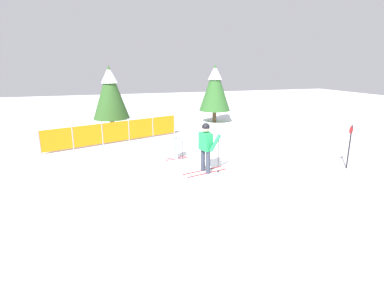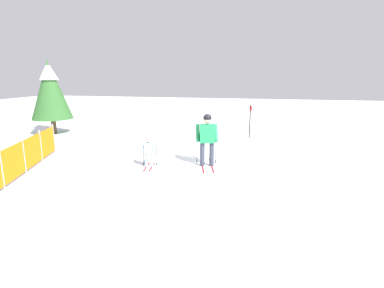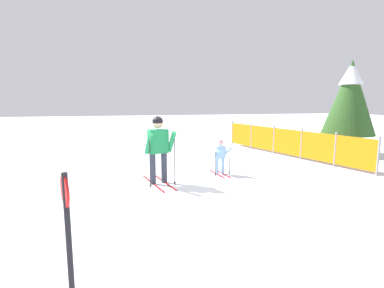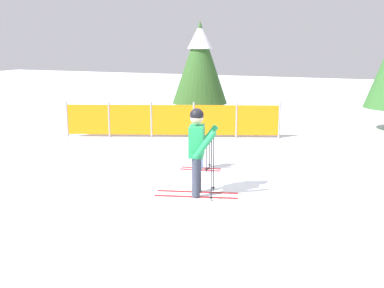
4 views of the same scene
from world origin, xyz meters
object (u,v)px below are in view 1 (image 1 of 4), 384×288
Objects in this scene: safety_fence at (116,132)px; conifer_near at (110,91)px; conifer_far at (215,87)px; skier_adult at (206,143)px; skier_child at (176,144)px; trail_marker at (350,142)px.

safety_fence is 1.74× the size of conifer_near.
conifer_far reaches higher than safety_fence.
skier_adult is 1.70× the size of skier_child.
trail_marker is at bearing -28.02° from skier_adult.
safety_fence is (-2.67, 5.01, -0.47)m from skier_adult.
skier_adult is at bearing -81.97° from skier_child.
safety_fence is at bearing -150.72° from conifer_far.
safety_fence is 1.71× the size of conifer_far.
skier_adult is at bearing -113.48° from conifer_far.
skier_child is 0.16× the size of safety_fence.
conifer_near is at bearing 100.67° from skier_child.
conifer_far is at bearing 48.04° from skier_child.
skier_adult reaches higher than skier_child.
skier_child is at bearing -122.35° from conifer_far.
safety_fence is at bearing 140.81° from trail_marker.
skier_child is at bearing 151.53° from trail_marker.
conifer_near is 2.29× the size of trail_marker.
trail_marker is at bearing -38.09° from skier_child.
skier_child is 6.36m from conifer_near.
trail_marker is (4.92, -1.18, -0.06)m from skier_adult.
skier_adult is 5.06m from trail_marker.
conifer_far is 1.02× the size of conifer_near.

